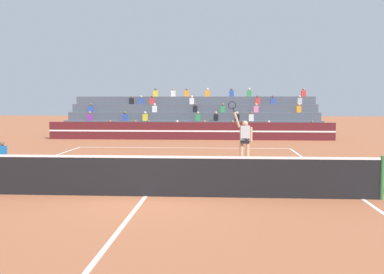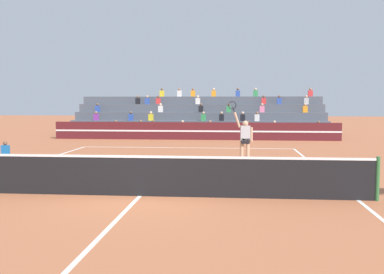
{
  "view_description": "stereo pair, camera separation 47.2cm",
  "coord_description": "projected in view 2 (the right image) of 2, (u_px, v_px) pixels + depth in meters",
  "views": [
    {
      "loc": [
        1.92,
        -11.33,
        2.48
      ],
      "look_at": [
        0.86,
        5.45,
        1.1
      ],
      "focal_mm": 42.0,
      "sensor_mm": 36.0,
      "label": 1
    },
    {
      "loc": [
        2.39,
        -11.29,
        2.48
      ],
      "look_at": [
        0.86,
        5.45,
        1.1
      ],
      "focal_mm": 42.0,
      "sensor_mm": 36.0,
      "label": 2
    }
  ],
  "objects": [
    {
      "name": "bleacher_stand",
      "position": [
        199.0,
        121.0,
        31.95
      ],
      "size": [
        17.46,
        4.75,
        3.38
      ],
      "color": "#4C515B",
      "rests_on": "ground"
    },
    {
      "name": "tennis_ball",
      "position": [
        127.0,
        167.0,
        16.54
      ],
      "size": [
        0.07,
        0.07,
        0.07
      ],
      "primitive_type": "sphere",
      "color": "#C6DB33",
      "rests_on": "ground"
    },
    {
      "name": "sponsor_banner_wall",
      "position": [
        195.0,
        131.0,
        28.22
      ],
      "size": [
        18.0,
        0.26,
        1.1
      ],
      "color": "#51191E",
      "rests_on": "ground"
    },
    {
      "name": "ball_kid_courtside",
      "position": [
        5.0,
        154.0,
        18.11
      ],
      "size": [
        0.3,
        0.36,
        0.84
      ],
      "color": "black",
      "rests_on": "ground"
    },
    {
      "name": "tennis_net",
      "position": [
        140.0,
        175.0,
        11.58
      ],
      "size": [
        12.0,
        0.1,
        1.1
      ],
      "color": "#2D6B38",
      "rests_on": "ground"
    },
    {
      "name": "tennis_player",
      "position": [
        245.0,
        140.0,
        17.0
      ],
      "size": [
        0.98,
        0.33,
        2.49
      ],
      "color": "tan",
      "rests_on": "ground"
    },
    {
      "name": "court_lines",
      "position": [
        140.0,
        196.0,
        11.63
      ],
      "size": [
        11.1,
        23.9,
        0.01
      ],
      "color": "white",
      "rests_on": "ground"
    },
    {
      "name": "ground_plane",
      "position": [
        140.0,
        196.0,
        11.63
      ],
      "size": [
        120.0,
        120.0,
        0.0
      ],
      "primitive_type": "plane",
      "color": "#AD603D"
    }
  ]
}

